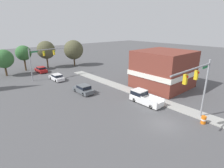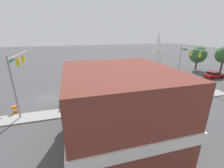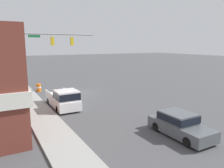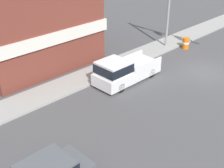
# 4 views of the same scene
# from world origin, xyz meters

# --- Properties ---
(ground_plane) EXTENTS (200.00, 200.00, 0.00)m
(ground_plane) POSITION_xyz_m (0.00, 0.00, 0.00)
(ground_plane) COLOR #4C4C4F
(sidewalk_curb) EXTENTS (2.40, 60.00, 0.14)m
(sidewalk_curb) POSITION_xyz_m (5.70, 0.00, 0.07)
(sidewalk_curb) COLOR #9E9E99
(sidewalk_curb) RESTS_ON ground
(pickup_truck_parked) EXTENTS (2.04, 5.35, 1.92)m
(pickup_truck_parked) POSITION_xyz_m (3.28, 5.80, 0.94)
(pickup_truck_parked) COLOR black
(pickup_truck_parked) RESTS_ON ground
(construction_barrel) EXTENTS (0.62, 0.62, 1.02)m
(construction_barrel) POSITION_xyz_m (3.90, -3.27, 0.52)
(construction_barrel) COLOR orange
(construction_barrel) RESTS_ON ground
(corner_brick_building) EXTENTS (10.36, 9.71, 7.23)m
(corner_brick_building) POSITION_xyz_m (12.43, 8.41, 3.55)
(corner_brick_building) COLOR brown
(corner_brick_building) RESTS_ON ground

